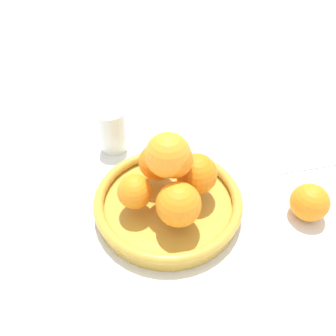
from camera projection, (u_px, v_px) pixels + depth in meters
ground_plane at (168, 209)px, 0.68m from camera, size 4.00×4.00×0.00m
fruit_bowl at (168, 202)px, 0.66m from camera, size 0.30×0.30×0.04m
orange_pile at (171, 174)px, 0.61m from camera, size 0.17×0.18×0.15m
stray_orange at (310, 202)px, 0.64m from camera, size 0.07×0.07×0.07m
drinking_glass at (112, 131)px, 0.79m from camera, size 0.07×0.07×0.11m
napkin_folded at (292, 146)px, 0.82m from camera, size 0.23×0.23×0.01m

